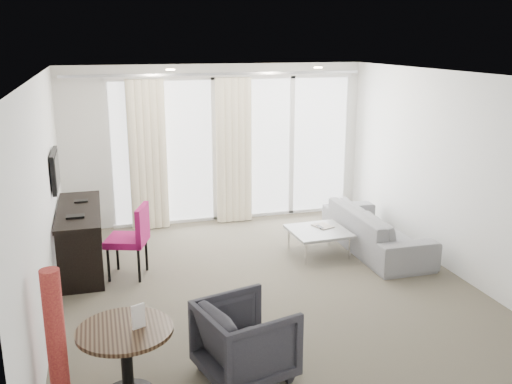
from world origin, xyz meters
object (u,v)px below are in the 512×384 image
object	(u,v)px
tub_armchair	(245,340)
rattan_chair_a	(235,169)
rattan_chair_b	(308,170)
red_lamp	(56,343)
coffee_table	(318,242)
desk_chair	(127,241)
round_table	(127,363)
sofa	(376,229)
desk	(81,239)

from	to	relation	value
tub_armchair	rattan_chair_a	size ratio (longest dim) A/B	0.92
rattan_chair_b	rattan_chair_a	bearing A→B (deg)	148.15
red_lamp	rattan_chair_b	distance (m)	7.69
coffee_table	desk_chair	bearing A→B (deg)	-178.61
round_table	sofa	bearing A→B (deg)	35.62
desk_chair	sofa	world-z (taller)	desk_chair
desk	rattan_chair_b	bearing A→B (deg)	34.98
red_lamp	rattan_chair_b	bearing A→B (deg)	53.95
desk_chair	tub_armchair	bearing A→B (deg)	-52.32
round_table	tub_armchair	bearing A→B (deg)	2.08
round_table	rattan_chair_a	size ratio (longest dim) A/B	0.95
tub_armchair	sofa	xyz separation A→B (m)	(2.64, 2.61, -0.05)
desk	sofa	distance (m)	4.13
sofa	rattan_chair_a	size ratio (longest dim) A/B	2.46
red_lamp	sofa	xyz separation A→B (m)	(4.24, 2.70, -0.32)
desk_chair	sofa	bearing A→B (deg)	18.84
coffee_table	rattan_chair_a	distance (m)	3.81
sofa	rattan_chair_b	bearing A→B (deg)	-4.62
red_lamp	rattan_chair_a	xyz separation A→B (m)	(3.08, 6.55, -0.20)
desk	rattan_chair_a	xyz separation A→B (m)	(2.95, 3.42, 0.01)
tub_armchair	rattan_chair_a	world-z (taller)	rattan_chair_a
desk_chair	rattan_chair_b	world-z (taller)	desk_chair
desk_chair	round_table	bearing A→B (deg)	-74.68
desk_chair	desk	bearing A→B (deg)	161.34
round_table	coffee_table	xyz separation A→B (m)	(2.83, 2.71, -0.15)
tub_armchair	round_table	bearing A→B (deg)	77.06
sofa	rattan_chair_b	distance (m)	3.53
round_table	red_lamp	bearing A→B (deg)	-174.86
tub_armchair	sofa	world-z (taller)	tub_armchair
rattan_chair_a	rattan_chair_b	xyz separation A→B (m)	(1.44, -0.34, -0.03)
coffee_table	tub_armchair	bearing A→B (deg)	-123.64
round_table	coffee_table	distance (m)	3.93
desk_chair	coffee_table	bearing A→B (deg)	20.24
round_table	coffee_table	bearing A→B (deg)	43.76
rattan_chair_b	sofa	bearing A→B (deg)	-113.16
sofa	tub_armchair	bearing A→B (deg)	134.63
coffee_table	rattan_chair_a	xyz separation A→B (m)	(-0.30, 3.79, 0.25)
desk	sofa	xyz separation A→B (m)	(4.11, -0.44, -0.11)
desk	tub_armchair	xyz separation A→B (m)	(1.47, -3.05, -0.06)
desk_chair	rattan_chair_a	xyz separation A→B (m)	(2.37, 3.86, -0.05)
desk	coffee_table	bearing A→B (deg)	-6.62
desk	round_table	size ratio (longest dim) A/B	2.17
sofa	desk_chair	bearing A→B (deg)	90.00
red_lamp	rattan_chair_b	xyz separation A→B (m)	(4.52, 6.21, -0.23)
desk	round_table	bearing A→B (deg)	-82.40
tub_armchair	sofa	size ratio (longest dim) A/B	0.37
rattan_chair_b	desk_chair	bearing A→B (deg)	-155.90
desk_chair	tub_armchair	world-z (taller)	desk_chair
rattan_chair_a	round_table	bearing A→B (deg)	-99.23
desk	round_table	xyz separation A→B (m)	(0.41, -3.09, -0.09)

